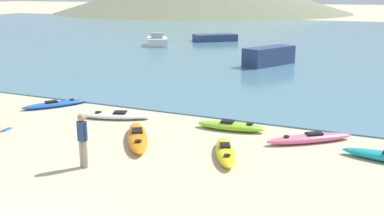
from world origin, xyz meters
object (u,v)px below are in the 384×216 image
at_px(moored_boat_3, 269,56).
at_px(kayak_on_sand_0, 137,137).
at_px(moored_boat_1, 157,41).
at_px(kayak_on_sand_7, 225,152).
at_px(kayak_on_sand_6, 55,104).
at_px(kayak_on_sand_4, 231,126).
at_px(kayak_on_sand_5, 117,116).
at_px(moored_boat_2, 215,38).
at_px(kayak_on_sand_1, 310,138).
at_px(person_near_foreground, 82,137).

bearing_deg(moored_boat_3, kayak_on_sand_0, -89.31).
bearing_deg(moored_boat_3, moored_boat_1, 151.31).
bearing_deg(kayak_on_sand_0, moored_boat_3, 90.69).
distance_m(kayak_on_sand_0, kayak_on_sand_7, 3.35).
distance_m(kayak_on_sand_6, moored_boat_3, 16.82).
height_order(kayak_on_sand_0, kayak_on_sand_4, kayak_on_sand_0).
bearing_deg(kayak_on_sand_0, kayak_on_sand_5, 136.52).
relative_size(kayak_on_sand_0, moored_boat_1, 0.89).
relative_size(moored_boat_1, moored_boat_2, 0.78).
bearing_deg(kayak_on_sand_5, kayak_on_sand_1, 1.58).
relative_size(kayak_on_sand_7, moored_boat_1, 0.73).
relative_size(kayak_on_sand_6, kayak_on_sand_7, 1.05).
bearing_deg(kayak_on_sand_4, kayak_on_sand_6, 179.76).
relative_size(kayak_on_sand_6, moored_boat_1, 0.77).
height_order(kayak_on_sand_7, moored_boat_1, moored_boat_1).
distance_m(moored_boat_2, moored_boat_3, 16.72).
relative_size(kayak_on_sand_5, moored_boat_3, 0.67).
bearing_deg(kayak_on_sand_6, kayak_on_sand_4, -0.24).
bearing_deg(moored_boat_1, kayak_on_sand_5, -64.97).
height_order(kayak_on_sand_5, moored_boat_3, moored_boat_3).
height_order(kayak_on_sand_1, moored_boat_1, moored_boat_1).
height_order(kayak_on_sand_1, moored_boat_2, moored_boat_2).
xyz_separation_m(kayak_on_sand_6, kayak_on_sand_7, (9.43, -2.84, 0.04)).
bearing_deg(kayak_on_sand_1, moored_boat_1, 129.09).
distance_m(kayak_on_sand_4, person_near_foreground, 6.14).
bearing_deg(moored_boat_2, kayak_on_sand_5, -76.02).
height_order(kayak_on_sand_0, moored_boat_3, moored_boat_3).
relative_size(kayak_on_sand_6, moored_boat_2, 0.60).
xyz_separation_m(kayak_on_sand_4, kayak_on_sand_6, (-8.63, 0.04, -0.04)).
xyz_separation_m(kayak_on_sand_7, moored_boat_3, (-3.57, 18.60, 0.55)).
xyz_separation_m(kayak_on_sand_5, moored_boat_1, (-10.93, 23.40, 0.39)).
xyz_separation_m(kayak_on_sand_6, moored_boat_1, (-7.18, 22.89, 0.39)).
bearing_deg(kayak_on_sand_7, kayak_on_sand_1, 49.03).
distance_m(kayak_on_sand_1, kayak_on_sand_4, 3.03).
bearing_deg(kayak_on_sand_1, person_near_foreground, -138.15).
height_order(kayak_on_sand_0, kayak_on_sand_1, kayak_on_sand_0).
distance_m(kayak_on_sand_7, moored_boat_1, 30.63).
height_order(kayak_on_sand_6, kayak_on_sand_7, kayak_on_sand_7).
xyz_separation_m(kayak_on_sand_7, moored_boat_2, (-13.15, 32.30, 0.26)).
xyz_separation_m(person_near_foreground, moored_boat_2, (-9.59, 34.92, -0.54)).
distance_m(kayak_on_sand_1, kayak_on_sand_5, 7.91).
height_order(person_near_foreground, moored_boat_1, person_near_foreground).
relative_size(kayak_on_sand_4, kayak_on_sand_5, 0.92).
relative_size(kayak_on_sand_6, person_near_foreground, 1.67).
bearing_deg(moored_boat_2, moored_boat_3, -55.05).
height_order(kayak_on_sand_1, kayak_on_sand_7, kayak_on_sand_7).
relative_size(kayak_on_sand_1, moored_boat_3, 0.65).
height_order(moored_boat_1, moored_boat_3, moored_boat_1).
bearing_deg(moored_boat_1, kayak_on_sand_7, -57.16).
distance_m(kayak_on_sand_5, kayak_on_sand_6, 3.78).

